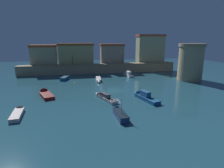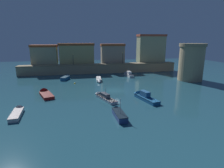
{
  "view_description": "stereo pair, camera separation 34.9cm",
  "coord_description": "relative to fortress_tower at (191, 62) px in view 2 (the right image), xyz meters",
  "views": [
    {
      "loc": [
        -7.76,
        -36.48,
        10.49
      ],
      "look_at": [
        0.0,
        2.1,
        0.9
      ],
      "focal_mm": 29.04,
      "sensor_mm": 36.0,
      "label": 1
    },
    {
      "loc": [
        -7.41,
        -36.55,
        10.49
      ],
      "look_at": [
        0.0,
        2.1,
        0.9
      ],
      "focal_mm": 29.04,
      "sensor_mm": 36.0,
      "label": 2
    }
  ],
  "objects": [
    {
      "name": "mooring_buoy_0",
      "position": [
        -30.35,
        1.61,
        -4.88
      ],
      "size": [
        0.46,
        0.46,
        0.46
      ],
      "primitive_type": "sphere",
      "color": "yellow",
      "rests_on": "ground"
    },
    {
      "name": "moored_boat_7",
      "position": [
        -25.09,
        -11.22,
        -4.53
      ],
      "size": [
        3.76,
        7.08,
        2.66
      ],
      "rotation": [
        0.0,
        0.0,
        1.94
      ],
      "color": "white",
      "rests_on": "ground"
    },
    {
      "name": "quay_wall",
      "position": [
        -22.05,
        15.54,
        -3.39
      ],
      "size": [
        50.57,
        3.27,
        2.94
      ],
      "color": "#9E8966",
      "rests_on": "ground"
    },
    {
      "name": "quay_lamp_1",
      "position": [
        -14.71,
        15.54,
        0.45
      ],
      "size": [
        0.32,
        0.32,
        3.62
      ],
      "color": "black",
      "rests_on": "quay_wall"
    },
    {
      "name": "moored_boat_0",
      "position": [
        -24.1,
        -19.55,
        -4.43
      ],
      "size": [
        1.44,
        5.16,
        3.08
      ],
      "rotation": [
        0.0,
        0.0,
        1.62
      ],
      "color": "navy",
      "rests_on": "ground"
    },
    {
      "name": "ground_plane",
      "position": [
        -22.05,
        -6.27,
        -4.88
      ],
      "size": [
        121.96,
        121.96,
        0.0
      ],
      "primitive_type": "plane",
      "color": "#1E4756"
    },
    {
      "name": "moored_boat_2",
      "position": [
        -38.33,
        -15.97,
        -4.58
      ],
      "size": [
        1.74,
        5.75,
        1.21
      ],
      "rotation": [
        0.0,
        0.0,
        1.66
      ],
      "color": "silver",
      "rests_on": "ground"
    },
    {
      "name": "moored_boat_5",
      "position": [
        -17.91,
        -12.86,
        -4.42
      ],
      "size": [
        3.25,
        7.31,
        2.02
      ],
      "rotation": [
        0.0,
        0.0,
        1.82
      ],
      "color": "#195689",
      "rests_on": "ground"
    },
    {
      "name": "quay_lamp_0",
      "position": [
        -30.73,
        15.54,
        0.32
      ],
      "size": [
        0.32,
        0.32,
        3.38
      ],
      "color": "black",
      "rests_on": "quay_wall"
    },
    {
      "name": "moored_boat_4",
      "position": [
        -35.97,
        -6.91,
        -4.59
      ],
      "size": [
        3.85,
        6.36,
        1.73
      ],
      "rotation": [
        0.0,
        0.0,
        1.93
      ],
      "color": "red",
      "rests_on": "ground"
    },
    {
      "name": "moored_boat_3",
      "position": [
        -32.69,
        7.32,
        -4.43
      ],
      "size": [
        2.78,
        4.65,
        1.34
      ],
      "rotation": [
        0.0,
        0.0,
        1.23
      ],
      "color": "#195689",
      "rests_on": "ground"
    },
    {
      "name": "old_town_backdrop",
      "position": [
        -20.85,
        19.07,
        1.66
      ],
      "size": [
        45.3,
        4.9,
        9.7
      ],
      "color": "tan",
      "rests_on": "ground"
    },
    {
      "name": "moored_boat_6",
      "position": [
        -14.7,
        8.88,
        -4.37
      ],
      "size": [
        1.64,
        6.61,
        2.64
      ],
      "rotation": [
        0.0,
        0.0,
        1.63
      ],
      "color": "white",
      "rests_on": "ground"
    },
    {
      "name": "moored_boat_1",
      "position": [
        -24.12,
        3.37,
        -4.55
      ],
      "size": [
        1.65,
        6.52,
        1.14
      ],
      "rotation": [
        0.0,
        0.0,
        -1.64
      ],
      "color": "white",
      "rests_on": "ground"
    },
    {
      "name": "fortress_tower",
      "position": [
        0.0,
        0.0,
        0.0
      ],
      "size": [
        6.73,
        6.73,
        9.63
      ],
      "color": "#9E8966",
      "rests_on": "ground"
    }
  ]
}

